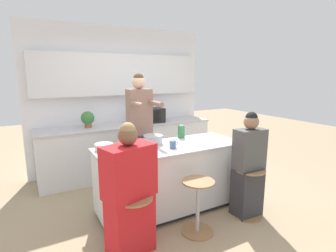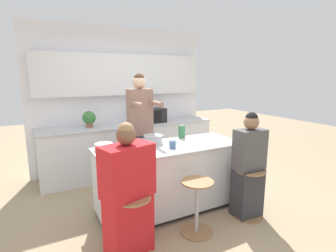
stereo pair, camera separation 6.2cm
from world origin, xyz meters
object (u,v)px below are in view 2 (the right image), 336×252
(person_wrapped_blanket, at_px, (128,195))
(cooking_pot, at_px, (153,139))
(kitchen_island, at_px, (171,177))
(bar_stool_center, at_px, (197,205))
(bar_stool_rightmost, at_px, (249,191))
(person_seated_near, at_px, (248,170))
(microwave, at_px, (152,115))
(fruit_bowl, at_px, (135,154))
(banana_bunch, at_px, (110,155))
(bar_stool_leftmost, at_px, (133,224))
(coffee_cup_near, at_px, (173,144))
(person_cooking, at_px, (140,136))
(juice_carton, at_px, (182,132))
(potted_plant, at_px, (89,118))

(person_wrapped_blanket, bearing_deg, cooking_pot, 35.83)
(kitchen_island, height_order, bar_stool_center, kitchen_island)
(bar_stool_rightmost, bearing_deg, bar_stool_center, 178.39)
(person_seated_near, distance_m, microwave, 2.25)
(bar_stool_rightmost, height_order, cooking_pot, cooking_pot)
(fruit_bowl, distance_m, banana_bunch, 0.29)
(bar_stool_leftmost, bearing_deg, coffee_cup_near, 35.65)
(fruit_bowl, bearing_deg, bar_stool_leftmost, -115.58)
(person_wrapped_blanket, height_order, microwave, person_wrapped_blanket)
(cooking_pot, bearing_deg, coffee_cup_near, -66.83)
(person_wrapped_blanket, xyz_separation_m, banana_bunch, (-0.03, 0.51, 0.28))
(person_seated_near, bearing_deg, bar_stool_rightmost, -91.33)
(bar_stool_leftmost, distance_m, banana_bunch, 0.80)
(bar_stool_center, height_order, bar_stool_rightmost, same)
(kitchen_island, bearing_deg, person_cooking, 107.96)
(kitchen_island, height_order, fruit_bowl, fruit_bowl)
(person_wrapped_blanket, xyz_separation_m, fruit_bowl, (0.23, 0.39, 0.28))
(coffee_cup_near, height_order, juice_carton, juice_carton)
(bar_stool_leftmost, relative_size, potted_plant, 2.27)
(cooking_pot, bearing_deg, bar_stool_center, -78.36)
(cooking_pot, bearing_deg, fruit_bowl, -134.96)
(fruit_bowl, height_order, coffee_cup_near, coffee_cup_near)
(fruit_bowl, height_order, banana_bunch, fruit_bowl)
(bar_stool_leftmost, relative_size, coffee_cup_near, 5.48)
(banana_bunch, bearing_deg, kitchen_island, 7.67)
(bar_stool_center, bearing_deg, person_cooking, 98.86)
(bar_stool_leftmost, height_order, juice_carton, juice_carton)
(juice_carton, bearing_deg, bar_stool_center, -110.36)
(bar_stool_leftmost, bearing_deg, fruit_bowl, 64.42)
(cooking_pot, bearing_deg, juice_carton, 12.37)
(person_seated_near, xyz_separation_m, cooking_pot, (-0.97, 0.81, 0.34))
(bar_stool_leftmost, xyz_separation_m, coffee_cup_near, (0.75, 0.54, 0.60))
(person_cooking, xyz_separation_m, microwave, (0.62, 0.96, 0.13))
(cooking_pot, relative_size, coffee_cup_near, 2.99)
(kitchen_island, height_order, coffee_cup_near, coffee_cup_near)
(bar_stool_center, relative_size, juice_carton, 3.24)
(juice_carton, bearing_deg, kitchen_island, -139.29)
(coffee_cup_near, bearing_deg, juice_carton, 47.39)
(person_wrapped_blanket, height_order, fruit_bowl, person_wrapped_blanket)
(bar_stool_leftmost, bearing_deg, cooking_pot, 53.64)
(microwave, bearing_deg, bar_stool_center, -101.17)
(bar_stool_rightmost, height_order, juice_carton, juice_carton)
(bar_stool_leftmost, distance_m, microwave, 2.63)
(bar_stool_center, relative_size, cooking_pot, 1.83)
(person_seated_near, xyz_separation_m, juice_carton, (-0.45, 0.92, 0.37))
(kitchen_island, height_order, cooking_pot, cooking_pot)
(person_seated_near, distance_m, coffee_cup_near, 1.03)
(kitchen_island, height_order, person_seated_near, person_seated_near)
(kitchen_island, distance_m, bar_stool_leftmost, 1.04)
(kitchen_island, distance_m, bar_stool_center, 0.65)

